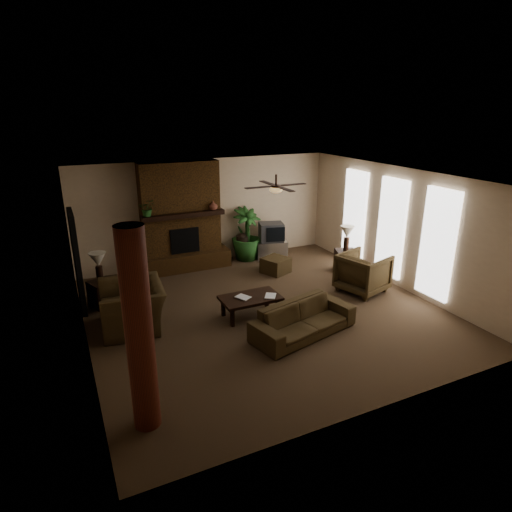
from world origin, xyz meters
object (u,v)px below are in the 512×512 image
ottoman (276,265)px  lamp_right (347,234)px  tv_stand (271,249)px  side_table_right (345,260)px  log_column (139,332)px  floor_vase (242,245)px  sofa (304,314)px  armchair_right (363,271)px  floor_plant (246,245)px  armchair_left (132,299)px  side_table_left (103,293)px  lamp_left (98,262)px  coffee_table (250,299)px

ottoman → lamp_right: size_ratio=0.92×
tv_stand → side_table_right: size_ratio=1.55×
log_column → floor_vase: bearing=55.4°
floor_vase → side_table_right: floor_vase is taller
sofa → armchair_right: bearing=13.4°
sofa → armchair_right: 2.55m
floor_plant → log_column: bearing=-125.4°
armchair_left → tv_stand: bearing=125.1°
armchair_left → side_table_right: 5.63m
log_column → armchair_left: bearing=83.2°
floor_vase → side_table_left: size_ratio=1.40×
sofa → side_table_left: 4.37m
armchair_right → tv_stand: armchair_right is taller
tv_stand → lamp_left: bearing=-149.6°
sofa → ottoman: (1.02, 3.05, -0.21)m
armchair_right → coffee_table: bearing=74.1°
sofa → tv_stand: bearing=57.5°
ottoman → floor_plant: (-0.25, 1.29, 0.21)m
tv_stand → lamp_right: bearing=-36.9°
coffee_table → tv_stand: size_ratio=1.41×
armchair_left → tv_stand: (4.29, 2.48, -0.33)m
armchair_left → floor_vase: size_ratio=1.74×
lamp_right → side_table_left: bearing=175.3°
lamp_left → side_table_right: (6.00, -0.52, -0.73)m
armchair_right → floor_vase: bearing=10.4°
lamp_right → floor_vase: bearing=137.7°
sofa → side_table_left: bearing=124.8°
log_column → lamp_right: log_column is taller
armchair_left → side_table_right: size_ratio=2.43×
coffee_table → side_table_left: side_table_left is taller
ottoman → floor_vase: bearing=106.2°
armchair_left → ottoman: armchair_left is taller
log_column → floor_vase: log_column is taller
side_table_left → side_table_right: bearing=-4.9°
coffee_table → floor_vase: bearing=69.1°
lamp_left → side_table_right: bearing=-4.9°
side_table_right → ottoman: bearing=159.5°
sofa → armchair_left: bearing=136.5°
floor_plant → side_table_right: (1.97, -1.93, -0.14)m
lamp_right → sofa: bearing=-138.4°
coffee_table → lamp_right: lamp_right is taller
floor_vase → coffee_table: bearing=-110.9°
coffee_table → lamp_left: lamp_left is taller
ottoman → tv_stand: bearing=68.3°
sofa → coffee_table: size_ratio=1.73×
armchair_left → side_table_left: armchair_left is taller
tv_stand → armchair_left: bearing=-134.0°
sofa → floor_vase: 4.39m
log_column → floor_vase: 6.81m
armchair_left → side_table_left: (-0.41, 1.26, -0.31)m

